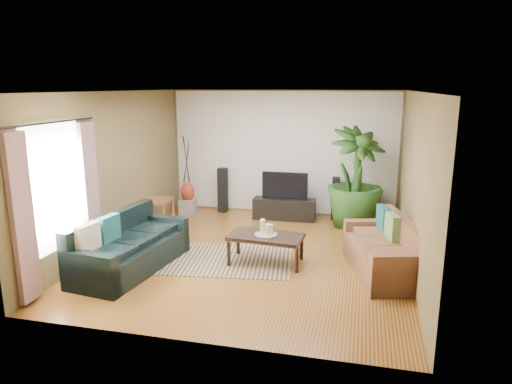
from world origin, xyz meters
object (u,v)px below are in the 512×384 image
(tv_stand, at_px, (284,209))
(side_table, at_px, (157,213))
(television, at_px, (285,186))
(sofa_right, at_px, (382,246))
(coffee_table, at_px, (266,249))
(sofa_left, at_px, (131,243))
(potted_plant, at_px, (355,178))
(vase, at_px, (187,192))
(pedestal, at_px, (188,206))
(speaker_right, at_px, (335,198))
(speaker_left, at_px, (223,190))

(tv_stand, relative_size, side_table, 2.28)
(television, relative_size, side_table, 1.67)
(television, height_order, side_table, television)
(sofa_right, height_order, coffee_table, sofa_right)
(television, bearing_deg, sofa_left, -119.45)
(potted_plant, distance_m, vase, 3.64)
(sofa_left, distance_m, pedestal, 3.17)
(sofa_left, height_order, speaker_right, speaker_right)
(tv_stand, xyz_separation_m, speaker_right, (1.05, 0.26, 0.23))
(television, relative_size, speaker_right, 1.07)
(potted_plant, relative_size, side_table, 3.45)
(speaker_right, xyz_separation_m, pedestal, (-3.21, -0.35, -0.29))
(coffee_table, relative_size, pedestal, 3.45)
(speaker_right, bearing_deg, potted_plant, -51.80)
(television, bearing_deg, tv_stand, -90.00)
(sofa_left, height_order, pedestal, sofa_left)
(sofa_right, distance_m, coffee_table, 1.80)
(sofa_right, xyz_separation_m, television, (-1.93, 2.53, 0.30))
(speaker_left, height_order, vase, speaker_left)
(speaker_left, relative_size, speaker_right, 1.10)
(coffee_table, height_order, tv_stand, coffee_table)
(coffee_table, xyz_separation_m, speaker_left, (-1.59, 2.79, 0.26))
(television, distance_m, side_table, 2.70)
(sofa_right, xyz_separation_m, vase, (-4.09, 2.42, 0.06))
(vase, height_order, side_table, vase)
(speaker_left, bearing_deg, speaker_right, 6.29)
(potted_plant, bearing_deg, speaker_right, 131.57)
(pedestal, bearing_deg, speaker_left, 26.62)
(coffee_table, bearing_deg, sofa_left, -154.60)
(tv_stand, relative_size, potted_plant, 0.66)
(coffee_table, xyz_separation_m, vase, (-2.29, 2.43, 0.25))
(sofa_right, height_order, tv_stand, sofa_right)
(television, bearing_deg, speaker_left, 170.74)
(speaker_right, height_order, pedestal, speaker_right)
(sofa_left, xyz_separation_m, speaker_left, (0.39, 3.50, 0.08))
(sofa_right, relative_size, potted_plant, 0.88)
(coffee_table, xyz_separation_m, pedestal, (-2.29, 2.43, -0.07))
(television, relative_size, speaker_left, 0.97)
(coffee_table, height_order, speaker_right, speaker_right)
(potted_plant, distance_m, pedestal, 3.70)
(sofa_right, relative_size, pedestal, 5.29)
(sofa_left, bearing_deg, vase, 13.33)
(speaker_right, relative_size, side_table, 1.56)
(tv_stand, xyz_separation_m, pedestal, (-2.16, -0.10, -0.05))
(coffee_table, distance_m, potted_plant, 2.79)
(potted_plant, bearing_deg, pedestal, 178.58)
(vase, bearing_deg, coffee_table, -46.69)
(speaker_left, bearing_deg, side_table, -117.58)
(television, bearing_deg, pedestal, -176.87)
(sofa_left, distance_m, coffee_table, 2.11)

